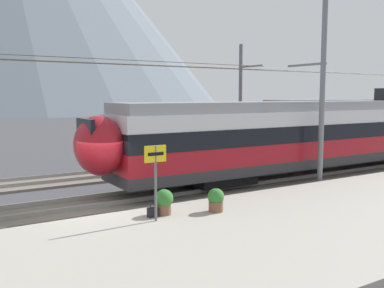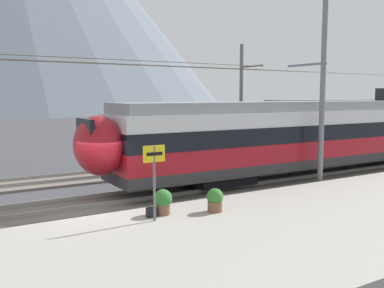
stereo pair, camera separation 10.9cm
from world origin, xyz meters
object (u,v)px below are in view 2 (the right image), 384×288
object	(u,v)px
potted_plant_by_shelter	(163,200)
train_near_platform	(331,132)
platform_sign	(154,166)
catenary_mast_far_side	(242,99)
handbag_near_sign	(151,212)
catenary_mast_mid	(320,92)
potted_plant_platform_edge	(215,199)

from	to	relation	value
potted_plant_by_shelter	train_near_platform	bearing A→B (deg)	16.49
platform_sign	potted_plant_by_shelter	world-z (taller)	platform_sign
train_near_platform	potted_plant_by_shelter	xyz separation A→B (m)	(-11.81, -3.49, -1.42)
catenary_mast_far_side	handbag_near_sign	xyz separation A→B (m)	(-11.84, -10.64, -3.43)
handbag_near_sign	potted_plant_by_shelter	distance (m)	0.53
catenary_mast_mid	catenary_mast_far_side	size ratio (longest dim) A/B	1.00
train_near_platform	catenary_mast_far_side	bearing A→B (deg)	93.27
train_near_platform	potted_plant_by_shelter	bearing A→B (deg)	-163.51
platform_sign	handbag_near_sign	xyz separation A→B (m)	(0.10, 0.44, -1.53)
catenary_mast_far_side	potted_plant_by_shelter	xyz separation A→B (m)	(-11.40, -10.59, -3.13)
platform_sign	train_near_platform	bearing A→B (deg)	17.88
potted_plant_platform_edge	potted_plant_by_shelter	xyz separation A→B (m)	(-1.62, 0.58, 0.04)
platform_sign	catenary_mast_mid	bearing A→B (deg)	12.66
platform_sign	handbag_near_sign	distance (m)	1.60
train_near_platform	catenary_mast_mid	size ratio (longest dim) A/B	0.69
train_near_platform	handbag_near_sign	distance (m)	12.86
catenary_mast_mid	platform_sign	size ratio (longest dim) A/B	16.79
handbag_near_sign	catenary_mast_far_side	bearing A→B (deg)	41.96
train_near_platform	potted_plant_platform_edge	distance (m)	11.07
catenary_mast_far_side	potted_plant_by_shelter	distance (m)	15.87
catenary_mast_far_side	platform_sign	world-z (taller)	catenary_mast_far_side
handbag_near_sign	potted_plant_by_shelter	size ratio (longest dim) A/B	0.53
train_near_platform	handbag_near_sign	size ratio (longest dim) A/B	62.35
catenary_mast_mid	potted_plant_platform_edge	size ratio (longest dim) A/B	50.08
train_near_platform	catenary_mast_far_side	size ratio (longest dim) A/B	0.69
train_near_platform	catenary_mast_far_side	world-z (taller)	catenary_mast_far_side
catenary_mast_far_side	platform_sign	distance (m)	16.40
train_near_platform	platform_sign	xyz separation A→B (m)	(-12.35, -3.98, -0.19)
potted_plant_by_shelter	handbag_near_sign	bearing A→B (deg)	-173.11
train_near_platform	potted_plant_platform_edge	world-z (taller)	train_near_platform
platform_sign	potted_plant_by_shelter	bearing A→B (deg)	42.06
platform_sign	handbag_near_sign	size ratio (longest dim) A/B	5.35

